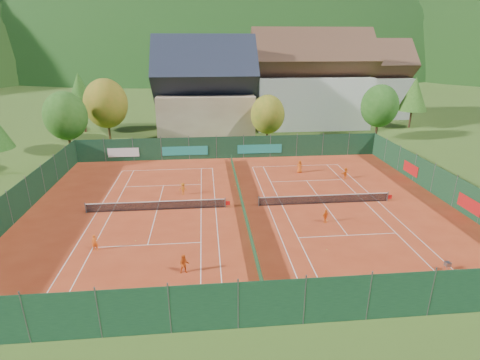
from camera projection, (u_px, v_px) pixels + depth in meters
name	position (u px, v px, depth m)	size (l,w,h in m)	color
ground	(242.00, 207.00, 35.66)	(600.00, 600.00, 0.00)	#355319
clay_pad	(242.00, 207.00, 35.65)	(40.00, 32.00, 0.01)	#AC3619
court_markings_left	(157.00, 210.00, 34.94)	(11.03, 23.83, 0.00)	white
court_markings_right	(324.00, 204.00, 36.36)	(11.03, 23.83, 0.00)	white
tennis_net_left	(158.00, 205.00, 34.78)	(13.30, 0.10, 1.02)	#59595B
tennis_net_right	(326.00, 199.00, 36.21)	(13.30, 0.10, 1.02)	#59595B
court_divider	(242.00, 202.00, 35.48)	(0.03, 28.80, 1.00)	#14371C
fence_north	(227.00, 148.00, 50.04)	(40.00, 0.10, 3.00)	#143721
fence_south	(272.00, 304.00, 20.20)	(40.00, 0.04, 3.00)	#153C23
fence_west	(19.00, 200.00, 33.35)	(0.04, 32.00, 3.00)	#12321C
fence_east	(443.00, 185.00, 36.97)	(0.09, 32.00, 3.00)	#13351D
chalet	(205.00, 95.00, 61.10)	(16.20, 12.00, 16.00)	#C4AD8A
hotel_block_a	(310.00, 85.00, 68.13)	(21.60, 11.00, 17.25)	silver
hotel_block_b	(365.00, 84.00, 77.11)	(17.28, 10.00, 15.50)	silver
tree_west_front	(65.00, 116.00, 50.49)	(5.72, 5.72, 8.69)	#4E371B
tree_west_mid	(106.00, 104.00, 56.22)	(6.44, 6.44, 9.78)	#4C361B
tree_west_back	(80.00, 93.00, 62.92)	(5.60, 5.60, 10.00)	#492B1A
tree_center	(268.00, 115.00, 55.09)	(5.01, 5.01, 7.60)	#4B301B
tree_east_front	(380.00, 106.00, 58.33)	(5.72, 5.72, 8.69)	#402916
tree_east_mid	(414.00, 94.00, 66.45)	(5.04, 5.04, 9.00)	#432A18
tree_east_back	(354.00, 86.00, 72.97)	(7.15, 7.15, 10.86)	#422817
mountain_backdrop	(249.00, 122.00, 269.93)	(820.00, 530.00, 242.00)	black
ball_hopper	(448.00, 264.00, 25.49)	(0.34, 0.34, 0.80)	slate
loose_ball_0	(135.00, 241.00, 29.52)	(0.07, 0.07, 0.07)	#CCD833
loose_ball_1	(327.00, 250.00, 28.26)	(0.07, 0.07, 0.07)	#CCD833
loose_ball_2	(235.00, 186.00, 40.82)	(0.07, 0.07, 0.07)	#CCD833
loose_ball_3	(199.00, 180.00, 42.43)	(0.07, 0.07, 0.07)	#CCD833
loose_ball_4	(327.00, 220.00, 32.90)	(0.07, 0.07, 0.07)	#CCD833
player_left_near	(95.00, 243.00, 28.00)	(0.47, 0.31, 1.29)	#E45914
player_left_mid	(184.00, 264.00, 25.22)	(0.68, 0.53, 1.41)	#DD4F13
player_left_far	(183.00, 189.00, 38.32)	(0.83, 0.48, 1.28)	orange
player_right_near	(325.00, 216.00, 32.37)	(0.71, 0.30, 1.22)	orange
player_right_far_a	(300.00, 166.00, 44.71)	(0.76, 0.50, 1.56)	#D35412
player_right_far_b	(345.00, 173.00, 42.81)	(1.23, 0.39, 1.33)	orange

